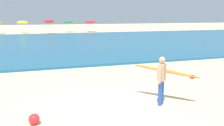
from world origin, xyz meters
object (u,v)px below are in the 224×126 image
Objects in this scene: surfer_with_board at (163,75)px; beach_ball at (34,119)px; beach_umbrella_2 at (23,22)px; beach_umbrella_3 at (49,21)px; beach_umbrella_5 at (90,22)px; beach_umbrella_4 at (68,22)px.

beach_ball is at bearing -174.56° from surfer_with_board.
beach_umbrella_2 is 4.96m from beach_umbrella_3.
surfer_with_board is 0.77× the size of beach_umbrella_3.
beach_ball is at bearing -94.45° from beach_umbrella_3.
beach_umbrella_2 is (-5.98, 38.53, 0.89)m from surfer_with_board.
beach_umbrella_3 is at bearing 85.55° from beach_ball.
beach_umbrella_2 is at bearing 179.53° from beach_umbrella_5.
beach_umbrella_2 is 8.14m from beach_umbrella_4.
beach_umbrella_5 is at bearing 74.63° from beach_ball.
beach_umbrella_4 reaches higher than surfer_with_board.
beach_umbrella_4 reaches higher than beach_umbrella_2.
beach_umbrella_4 is 6.95× the size of beach_ball.
beach_umbrella_5 is at bearing 80.80° from surfer_with_board.
surfer_with_board is at bearing -99.20° from beach_umbrella_5.
beach_umbrella_4 is 39.96m from beach_ball.
beach_umbrella_2 is at bearing -177.12° from beach_umbrella_4.
beach_umbrella_2 is at bearing 98.82° from surfer_with_board.
beach_umbrella_5 is (7.83, 2.22, -0.24)m from beach_umbrella_3.
beach_umbrella_4 is 1.00× the size of beach_umbrella_5.
surfer_with_board is 39.00m from beach_umbrella_2.
beach_umbrella_4 is (2.15, 38.94, 0.90)m from surfer_with_board.
beach_umbrella_2 is at bearing 152.00° from beach_umbrella_3.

